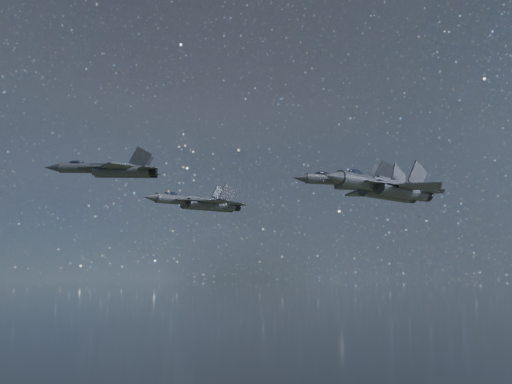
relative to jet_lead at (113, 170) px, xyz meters
name	(u,v)px	position (x,y,z in m)	size (l,w,h in m)	color
jet_lead	(113,170)	(0.00, 0.00, 0.00)	(15.68, 10.35, 4.01)	#2C3038
jet_left	(201,203)	(17.65, 11.84, -2.21)	(18.48, 12.81, 4.64)	#2C3038
jet_right	(386,188)	(28.52, -22.75, -3.67)	(20.27, 13.70, 5.11)	#2C3038
jet_slot	(356,182)	(39.48, -1.64, 0.95)	(19.33, 13.30, 4.85)	#2C3038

